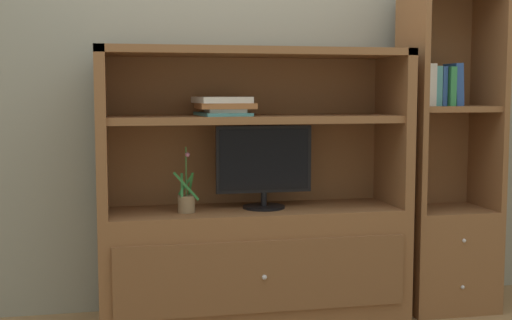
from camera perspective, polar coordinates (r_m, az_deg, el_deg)
The scene contains 7 objects.
painted_rear_wall at distance 3.76m, azimuth -1.26°, elevation 9.31°, with size 6.00×0.10×2.80m, color gray.
media_console at distance 3.49m, azimuth -0.19°, elevation -6.07°, with size 1.53×0.48×1.37m.
tv_monitor at distance 3.43m, azimuth 0.66°, elevation -0.41°, with size 0.49×0.21×0.42m.
potted_plant at distance 3.35m, azimuth -5.80°, elevation -3.50°, with size 0.13×0.10×0.32m.
magazine_stack at distance 3.38m, azimuth -2.73°, elevation 4.50°, with size 0.29×0.34×0.09m.
bookshelf_tall at distance 3.82m, azimuth 15.53°, elevation -3.49°, with size 0.47×0.39×1.73m.
upright_book_row at distance 3.73m, azimuth 14.91°, elevation 6.04°, with size 0.22×0.17×0.25m.
Camera 1 is at (-0.69, -2.94, 1.17)m, focal length 48.12 mm.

